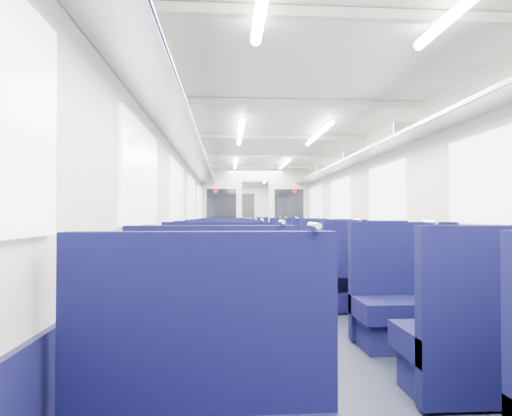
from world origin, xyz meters
TOP-DOWN VIEW (x-y plane):
  - floor at (0.00, 0.00)m, footprint 2.80×18.00m
  - ceiling at (0.00, 0.00)m, footprint 2.80×18.00m
  - wall_left at (-1.40, 0.00)m, footprint 0.02×18.00m
  - dado_left at (-1.39, 0.00)m, footprint 0.03×17.90m
  - wall_right at (1.40, 0.00)m, footprint 0.02×18.00m
  - dado_right at (1.39, 0.00)m, footprint 0.03×17.90m
  - wall_far at (0.00, 9.00)m, footprint 2.80×0.02m
  - luggage_rack_left at (-1.21, 0.00)m, footprint 0.36×17.40m
  - luggage_rack_right at (1.21, 0.00)m, footprint 0.36×17.40m
  - windows at (0.00, -0.46)m, footprint 2.78×15.60m
  - ceiling_fittings at (0.00, -0.26)m, footprint 2.70×16.06m
  - end_door at (0.00, 8.94)m, footprint 0.75×0.06m
  - bulkhead at (-0.00, 2.63)m, footprint 2.80×0.10m
  - seat_4 at (-0.83, -5.88)m, footprint 0.97×0.54m
  - seat_5 at (0.83, -5.98)m, footprint 0.97×0.54m
  - seat_6 at (-0.83, -4.73)m, footprint 0.97×0.54m
  - seat_7 at (0.83, -4.90)m, footprint 0.97×0.54m
  - seat_8 at (-0.83, -3.62)m, footprint 0.97×0.54m
  - seat_9 at (0.83, -3.57)m, footprint 0.97×0.54m
  - seat_10 at (-0.83, -2.58)m, footprint 0.97×0.54m
  - seat_11 at (0.83, -2.42)m, footprint 0.97×0.54m
  - seat_12 at (-0.83, -1.41)m, footprint 0.97×0.54m
  - seat_13 at (0.83, -1.33)m, footprint 0.97×0.54m
  - seat_14 at (-0.83, -0.22)m, footprint 0.97×0.54m
  - seat_15 at (0.83, -0.25)m, footprint 0.97×0.54m
  - seat_16 at (-0.83, 0.87)m, footprint 0.97×0.54m
  - seat_17 at (0.83, 0.98)m, footprint 0.97×0.54m
  - seat_18 at (-0.83, 2.00)m, footprint 0.97×0.54m
  - seat_19 at (0.83, 2.16)m, footprint 0.97×0.54m
  - seat_20 at (-0.83, 4.04)m, footprint 0.97×0.54m
  - seat_21 at (0.83, 4.24)m, footprint 0.97×0.54m
  - seat_22 at (-0.83, 5.34)m, footprint 0.97×0.54m
  - seat_23 at (0.83, 5.29)m, footprint 0.97×0.54m
  - seat_24 at (-0.83, 6.53)m, footprint 0.97×0.54m
  - seat_25 at (0.83, 6.37)m, footprint 0.97×0.54m
  - seat_26 at (-0.83, 7.48)m, footprint 0.97×0.54m
  - seat_27 at (0.83, 7.60)m, footprint 0.97×0.54m

SIDE VIEW (x-z plane):
  - floor at x=0.00m, z-range -0.01..0.01m
  - seat_4 at x=-0.83m, z-range -0.21..0.88m
  - seat_5 at x=0.83m, z-range -0.21..0.88m
  - seat_6 at x=-0.83m, z-range -0.21..0.88m
  - seat_7 at x=0.83m, z-range -0.21..0.88m
  - seat_8 at x=-0.83m, z-range -0.21..0.88m
  - seat_9 at x=0.83m, z-range -0.21..0.88m
  - seat_10 at x=-0.83m, z-range -0.21..0.88m
  - seat_11 at x=0.83m, z-range -0.21..0.88m
  - seat_12 at x=-0.83m, z-range -0.21..0.88m
  - seat_13 at x=0.83m, z-range -0.21..0.88m
  - seat_14 at x=-0.83m, z-range -0.21..0.88m
  - seat_15 at x=0.83m, z-range -0.21..0.88m
  - seat_16 at x=-0.83m, z-range -0.21..0.88m
  - seat_17 at x=0.83m, z-range -0.21..0.88m
  - seat_18 at x=-0.83m, z-range -0.21..0.88m
  - seat_19 at x=0.83m, z-range -0.21..0.88m
  - seat_20 at x=-0.83m, z-range -0.21..0.88m
  - seat_21 at x=0.83m, z-range -0.21..0.88m
  - seat_22 at x=-0.83m, z-range -0.21..0.88m
  - seat_23 at x=0.83m, z-range -0.21..0.88m
  - seat_24 at x=-0.83m, z-range -0.21..0.88m
  - seat_25 at x=0.83m, z-range -0.21..0.88m
  - seat_26 at x=-0.83m, z-range -0.21..0.88m
  - seat_27 at x=0.83m, z-range -0.21..0.88m
  - dado_left at x=-1.39m, z-range 0.00..0.70m
  - dado_right at x=1.39m, z-range 0.00..0.70m
  - end_door at x=0.00m, z-range 0.00..2.00m
  - wall_left at x=-1.40m, z-range 0.00..2.35m
  - wall_right at x=1.40m, z-range 0.00..2.35m
  - wall_far at x=0.00m, z-range 0.00..2.35m
  - bulkhead at x=0.00m, z-range 0.06..2.41m
  - windows at x=0.00m, z-range 1.04..1.79m
  - luggage_rack_left at x=-1.21m, z-range 1.88..2.06m
  - luggage_rack_right at x=1.21m, z-range 1.88..2.06m
  - ceiling_fittings at x=0.00m, z-range 2.23..2.35m
  - ceiling at x=0.00m, z-range 2.35..2.35m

